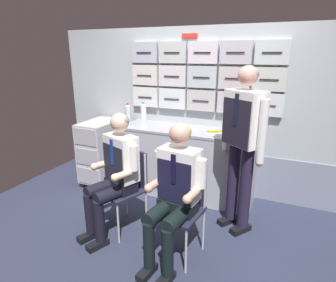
{
  "coord_description": "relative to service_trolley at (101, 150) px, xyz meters",
  "views": [
    {
      "loc": [
        1.07,
        -2.19,
        1.83
      ],
      "look_at": [
        -0.03,
        0.34,
        0.97
      ],
      "focal_mm": 30.3,
      "sensor_mm": 36.0,
      "label": 1
    }
  ],
  "objects": [
    {
      "name": "ground",
      "position": [
        1.36,
        -0.96,
        -0.51
      ],
      "size": [
        4.8,
        4.8,
        0.04
      ],
      "primitive_type": "cube",
      "color": "#262B3E"
    },
    {
      "name": "galley_bulkhead",
      "position": [
        1.36,
        0.41,
        0.62
      ],
      "size": [
        4.2,
        0.14,
        2.15
      ],
      "color": "#A5ADB2",
      "rests_on": "ground"
    },
    {
      "name": "galley_counter",
      "position": [
        1.28,
        0.13,
        -0.04
      ],
      "size": [
        1.75,
        0.53,
        0.9
      ],
      "color": "#9FA0AA",
      "rests_on": "ground"
    },
    {
      "name": "service_trolley",
      "position": [
        0.0,
        0.0,
        0.0
      ],
      "size": [
        0.4,
        0.65,
        0.91
      ],
      "color": "black",
      "rests_on": "ground"
    },
    {
      "name": "folding_chair_left",
      "position": [
        0.95,
        -0.8,
        0.05
      ],
      "size": [
        0.52,
        0.52,
        0.86
      ],
      "color": "#A8AAAF",
      "rests_on": "ground"
    },
    {
      "name": "crew_member_left",
      "position": [
        0.89,
        -0.95,
        0.22
      ],
      "size": [
        0.55,
        0.67,
        1.27
      ],
      "color": "black",
      "rests_on": "ground"
    },
    {
      "name": "folding_chair_right",
      "position": [
        1.62,
        -0.95,
        0.05
      ],
      "size": [
        0.45,
        0.45,
        0.86
      ],
      "color": "#A8AAAF",
      "rests_on": "ground"
    },
    {
      "name": "crew_member_right",
      "position": [
        1.6,
        -1.11,
        0.22
      ],
      "size": [
        0.5,
        0.64,
        1.27
      ],
      "color": "black",
      "rests_on": "ground"
    },
    {
      "name": "crew_member_standing",
      "position": [
        2.03,
        -0.38,
        0.55
      ],
      "size": [
        0.46,
        0.41,
        1.72
      ],
      "color": "black",
      "rests_on": "ground"
    },
    {
      "name": "water_bottle_blue_cap",
      "position": [
        0.5,
        -0.04,
        0.56
      ],
      "size": [
        0.06,
        0.06,
        0.31
      ],
      "color": "silver",
      "rests_on": "galley_counter"
    },
    {
      "name": "sparkling_bottle_green",
      "position": [
        0.61,
        0.18,
        0.55
      ],
      "size": [
        0.08,
        0.08,
        0.3
      ],
      "color": "silver",
      "rests_on": "galley_counter"
    },
    {
      "name": "coffee_cup_spare",
      "position": [
        1.82,
        0.31,
        0.46
      ],
      "size": [
        0.07,
        0.07,
        0.08
      ],
      "color": "navy",
      "rests_on": "galley_counter"
    },
    {
      "name": "espresso_cup_small",
      "position": [
        1.83,
        -0.04,
        0.45
      ],
      "size": [
        0.06,
        0.06,
        0.06
      ],
      "color": "navy",
      "rests_on": "galley_counter"
    },
    {
      "name": "snack_banana",
      "position": [
        1.6,
        0.14,
        0.43
      ],
      "size": [
        0.17,
        0.1,
        0.04
      ],
      "color": "yellow",
      "rests_on": "galley_counter"
    }
  ]
}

